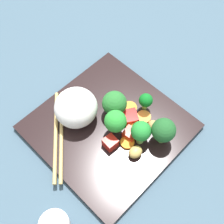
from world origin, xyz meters
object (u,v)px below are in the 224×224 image
Objects in this scene: rice_mound at (76,108)px; broccoli_floret_1 at (141,132)px; carrot_slice_1 at (132,126)px; square_plate at (109,127)px; chopstick_pair at (59,135)px.

rice_mound reaches higher than broccoli_floret_1.
broccoli_floret_1 is at bearing -16.76° from carrot_slice_1.
carrot_slice_1 is at bearing 42.96° from square_plate.
broccoli_floret_1 reaches higher than square_plate.
rice_mound is 6.78cm from chopstick_pair.
rice_mound is at bearing -151.53° from square_plate.
rice_mound is 14.08cm from broccoli_floret_1.
square_plate is 5.04cm from carrot_slice_1.
chopstick_pair is at bearing -82.51° from rice_mound.
broccoli_floret_1 is 17.05cm from chopstick_pair.
chopstick_pair is (-12.06, -11.63, -3.15)cm from broccoli_floret_1.
carrot_slice_1 is 0.15× the size of chopstick_pair.
rice_mound is 1.53× the size of broccoli_floret_1.
rice_mound is 3.55× the size of carrot_slice_1.
carrot_slice_1 is (3.62, 3.37, 0.99)cm from square_plate.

